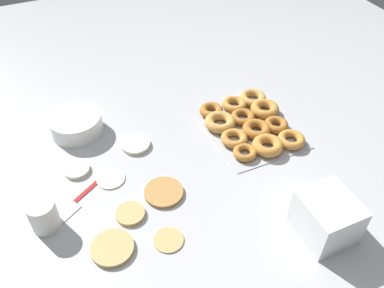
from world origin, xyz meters
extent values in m
plane|color=#B2B5BA|center=(0.00, 0.00, 0.00)|extent=(3.00, 3.00, 0.00)
cylinder|color=silver|center=(0.14, 0.05, 0.01)|extent=(0.10, 0.10, 0.01)
cylinder|color=beige|center=(0.03, 0.17, 0.00)|extent=(0.09, 0.09, 0.01)
cylinder|color=tan|center=(-0.13, 0.15, 0.01)|extent=(0.09, 0.09, 0.01)
cylinder|color=#B27F42|center=(-0.09, 0.04, 0.01)|extent=(0.12, 0.12, 0.01)
cylinder|color=silver|center=(0.11, 0.26, 0.01)|extent=(0.08, 0.08, 0.01)
cylinder|color=tan|center=(-0.22, 0.23, 0.01)|extent=(0.12, 0.12, 0.01)
cylinder|color=tan|center=(-0.25, 0.08, 0.00)|extent=(0.08, 0.08, 0.01)
cube|color=#ADAFB5|center=(0.07, -0.35, 0.00)|extent=(0.37, 0.30, 0.01)
torus|color=#C68438|center=(-0.06, -0.44, 0.02)|extent=(0.09, 0.09, 0.03)
torus|color=#AD6B28|center=(0.02, -0.44, 0.02)|extent=(0.09, 0.09, 0.03)
torus|color=#C68438|center=(0.12, -0.45, 0.02)|extent=(0.11, 0.11, 0.03)
torus|color=#D19347|center=(0.20, -0.44, 0.02)|extent=(0.10, 0.10, 0.03)
torus|color=#C68438|center=(-0.06, -0.35, 0.02)|extent=(0.10, 0.10, 0.03)
torus|color=#AD6B28|center=(0.03, -0.36, 0.02)|extent=(0.10, 0.10, 0.03)
torus|color=#AD6B28|center=(0.11, -0.35, 0.02)|extent=(0.09, 0.09, 0.03)
torus|color=#C68438|center=(0.19, -0.36, 0.02)|extent=(0.09, 0.09, 0.03)
torus|color=#B7752D|center=(-0.05, -0.27, 0.02)|extent=(0.08, 0.08, 0.02)
torus|color=#C68438|center=(0.02, -0.27, 0.02)|extent=(0.09, 0.09, 0.03)
torus|color=#D19347|center=(0.12, -0.26, 0.02)|extent=(0.11, 0.11, 0.03)
torus|color=#AD6B28|center=(0.19, -0.26, 0.02)|extent=(0.09, 0.09, 0.03)
cylinder|color=white|center=(0.30, 0.21, 0.03)|extent=(0.18, 0.18, 0.07)
cube|color=white|center=(-0.40, -0.32, 0.01)|extent=(0.15, 0.14, 0.03)
cube|color=white|center=(-0.40, -0.32, 0.04)|extent=(0.15, 0.14, 0.03)
cube|color=white|center=(-0.40, -0.32, 0.06)|extent=(0.15, 0.14, 0.03)
cube|color=white|center=(-0.40, -0.32, 0.09)|extent=(0.15, 0.14, 0.03)
cube|color=white|center=(-0.40, -0.32, 0.11)|extent=(0.15, 0.14, 0.03)
cylinder|color=white|center=(-0.07, 0.38, 0.05)|extent=(0.08, 0.08, 0.09)
cube|color=maroon|center=(0.03, 0.22, 0.00)|extent=(0.10, 0.14, 0.01)
cube|color=#BCBCC1|center=(-0.05, 0.35, 0.00)|extent=(0.12, 0.14, 0.01)
camera|label=1|loc=(-0.86, 0.29, 0.95)|focal=38.00mm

